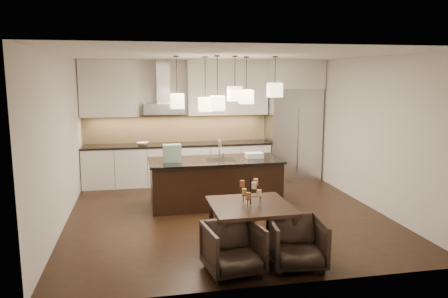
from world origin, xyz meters
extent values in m
cube|color=black|center=(0.00, 0.00, -0.01)|extent=(5.50, 5.50, 0.02)
cube|color=white|center=(0.00, 0.00, 2.81)|extent=(5.50, 5.50, 0.02)
cube|color=silver|center=(0.00, 2.76, 1.40)|extent=(5.50, 0.02, 2.80)
cube|color=silver|center=(0.00, -2.76, 1.40)|extent=(5.50, 0.02, 2.80)
cube|color=silver|center=(-2.76, 0.00, 1.40)|extent=(0.02, 5.50, 2.80)
cube|color=silver|center=(2.76, 0.00, 1.40)|extent=(0.02, 5.50, 2.80)
cube|color=#B7B7BA|center=(2.10, 2.38, 1.07)|extent=(1.20, 0.72, 2.15)
cube|color=silver|center=(2.10, 2.38, 2.47)|extent=(1.26, 0.72, 0.65)
cube|color=silver|center=(-0.62, 2.43, 0.44)|extent=(4.21, 0.62, 0.88)
cube|color=black|center=(-0.62, 2.43, 0.90)|extent=(4.21, 0.66, 0.04)
cube|color=tan|center=(-0.62, 2.73, 1.24)|extent=(4.21, 0.02, 0.63)
cube|color=silver|center=(-2.10, 2.57, 2.17)|extent=(1.25, 0.35, 1.25)
cube|color=silver|center=(0.55, 2.57, 2.17)|extent=(1.85, 0.35, 1.25)
cube|color=#B7B7BA|center=(-0.93, 2.48, 1.72)|extent=(0.90, 0.52, 0.24)
cube|color=#B7B7BA|center=(-0.93, 2.59, 2.32)|extent=(0.30, 0.28, 0.96)
imported|color=silver|center=(-1.41, 2.38, 0.95)|extent=(0.33, 0.33, 0.06)
cube|color=black|center=(-0.09, 0.59, 0.42)|extent=(2.42, 0.99, 0.85)
cube|color=black|center=(-0.09, 0.59, 0.87)|extent=(2.50, 1.07, 0.04)
cube|color=#1D6249|center=(-0.91, 0.51, 1.05)|extent=(0.33, 0.18, 0.33)
cube|color=silver|center=(0.68, 0.62, 0.93)|extent=(0.33, 0.23, 0.10)
cylinder|color=beige|center=(0.14, -1.64, 0.83)|extent=(0.07, 0.07, 0.09)
cylinder|color=#CD893B|center=(-0.05, -1.54, 0.83)|extent=(0.07, 0.07, 0.09)
cylinder|color=#964C23|center=(-0.05, -1.75, 0.83)|extent=(0.07, 0.07, 0.09)
cylinder|color=#CD893B|center=(0.11, -1.56, 0.97)|extent=(0.07, 0.07, 0.09)
cylinder|color=#964C23|center=(-0.10, -1.63, 0.97)|extent=(0.07, 0.07, 0.09)
cylinder|color=beige|center=(0.03, -1.76, 0.97)|extent=(0.07, 0.07, 0.09)
imported|color=black|center=(-0.38, -2.32, 0.32)|extent=(0.78, 0.79, 0.64)
imported|color=black|center=(0.46, -2.31, 0.32)|extent=(0.76, 0.77, 0.64)
cube|color=#FAE6AF|center=(-0.80, 0.56, 1.99)|extent=(0.24, 0.24, 0.26)
cube|color=#FAE6AF|center=(-0.25, 0.74, 1.92)|extent=(0.24, 0.24, 0.26)
cube|color=#FAE6AF|center=(0.24, 0.41, 2.12)|extent=(0.24, 0.24, 0.26)
cube|color=#FAE6AF|center=(0.52, 0.67, 2.05)|extent=(0.24, 0.24, 0.26)
cube|color=#FAE6AF|center=(1.01, 0.44, 2.19)|extent=(0.24, 0.24, 0.26)
cube|color=#FAE6AF|center=(-0.10, 0.33, 1.96)|extent=(0.24, 0.24, 0.26)
camera|label=1|loc=(-1.50, -7.37, 2.47)|focal=35.00mm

